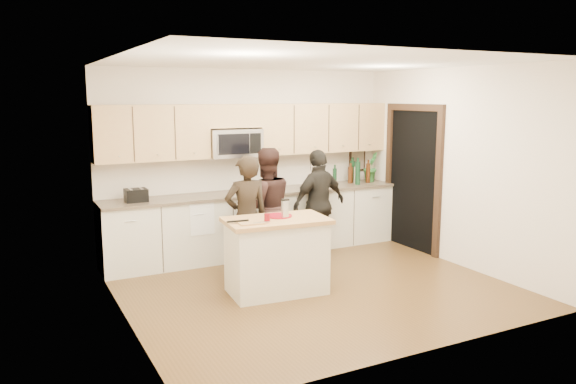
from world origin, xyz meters
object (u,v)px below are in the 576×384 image
island (276,255)px  woman_right (319,204)px  toaster (136,195)px  woman_left (246,217)px  woman_center (266,207)px

island → woman_right: bearing=46.9°
island → toaster: (-1.27, 1.62, 0.57)m
island → woman_right: 1.66m
island → toaster: toaster is taller
toaster → woman_left: (1.18, -0.94, -0.23)m
toaster → woman_left: bearing=-38.5°
toaster → woman_right: size_ratio=0.18×
island → woman_right: size_ratio=0.80×
island → woman_center: 1.19m
toaster → woman_left: 1.52m
toaster → woman_center: 1.73m
woman_center → woman_right: bearing=-173.5°
island → woman_left: size_ratio=0.79×
island → woman_right: (1.21, 1.08, 0.33)m
island → woman_left: 0.77m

